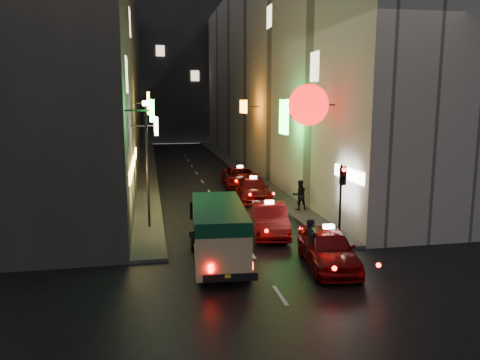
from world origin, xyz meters
TOP-DOWN VIEW (x-y plane):
  - ground at (0.00, 0.00)m, footprint 120.00×120.00m
  - building_left at (-8.00, 33.99)m, footprint 7.39×52.00m
  - building_right at (8.00, 33.99)m, footprint 8.36×52.00m
  - building_far at (0.00, 66.00)m, footprint 30.00×10.00m
  - sidewalk_left at (-4.25, 34.00)m, footprint 1.50×52.00m
  - sidewalk_right at (4.25, 34.00)m, footprint 1.50×52.00m
  - minibus at (-1.54, 7.41)m, footprint 2.35×5.63m
  - taxi_near at (2.55, 6.26)m, footprint 2.94×5.81m
  - taxi_second at (1.46, 11.06)m, footprint 3.04×5.74m
  - taxi_third at (2.45, 18.91)m, footprint 2.50×5.29m
  - taxi_far at (2.51, 23.71)m, footprint 2.49×5.40m
  - pedestrian_crossing at (1.93, 6.46)m, footprint 0.54×0.75m
  - pedestrian_sidewalk at (4.31, 15.08)m, footprint 0.74×0.47m
  - traffic_light at (4.00, 8.47)m, footprint 0.26×0.43m
  - lamp_post at (-4.20, 13.00)m, footprint 0.28×0.28m

SIDE VIEW (x-z plane):
  - ground at x=0.00m, z-range 0.00..0.00m
  - sidewalk_left at x=-4.25m, z-range 0.00..0.15m
  - sidewalk_right at x=4.25m, z-range 0.00..0.15m
  - taxi_third at x=2.45m, z-range -0.08..1.72m
  - taxi_far at x=2.51m, z-range -0.08..1.76m
  - taxi_second at x=1.46m, z-range -0.08..1.82m
  - taxi_near at x=2.55m, z-range -0.08..1.86m
  - pedestrian_crossing at x=1.93m, z-range 0.00..2.12m
  - pedestrian_sidewalk at x=4.31m, z-range 0.15..2.11m
  - minibus at x=-1.54m, z-range 0.31..2.67m
  - traffic_light at x=4.00m, z-range 0.94..4.44m
  - lamp_post at x=-4.20m, z-range 0.61..6.84m
  - building_right at x=8.00m, z-range 0.00..18.00m
  - building_left at x=-8.00m, z-range 0.00..18.00m
  - building_far at x=0.00m, z-range 0.00..22.00m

